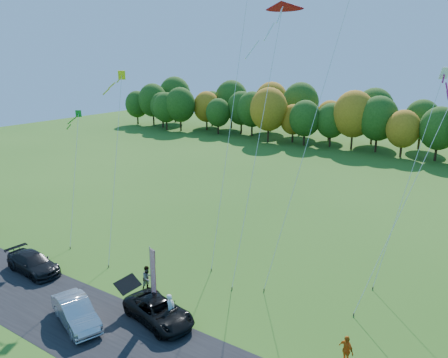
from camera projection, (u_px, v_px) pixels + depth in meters
The scene contains 17 objects.
ground at pixel (171, 307), 27.42m from camera, with size 160.00×160.00×0.00m, color #2B5A18.
asphalt_strip at pixel (124, 341), 24.21m from camera, with size 90.00×6.00×0.01m, color black.
tree_line at pixel (389, 153), 71.52m from camera, with size 116.00×12.00×10.00m, color #1E4711, non-canonical shape.
black_suv at pixel (159, 311), 25.80m from camera, with size 2.29×4.96×1.38m, color black.
silver_sedan at pixel (76, 312), 25.56m from camera, with size 1.61×4.61×1.52m, color #AAA9AE.
dark_truck_a at pixel (33, 263), 31.80m from camera, with size 1.99×4.90×1.42m, color black.
person_tailgate_a at pixel (171, 308), 25.67m from camera, with size 0.67×0.44×1.83m, color white.
person_tailgate_b at pixel (147, 278), 29.33m from camera, with size 0.83×0.65×1.71m, color gray.
person_east at pixel (346, 350), 22.19m from camera, with size 0.95×0.40×1.63m, color orange.
feather_flag at pixel (153, 272), 26.43m from camera, with size 0.55×0.19×4.24m.
kite_delta_blue at pixel (234, 92), 32.85m from camera, with size 3.52×9.93×25.28m.
kite_parafoil_orange at pixel (340, 33), 28.45m from camera, with size 5.56×12.20×33.65m.
kite_delta_red at pixel (261, 124), 30.43m from camera, with size 2.86×9.10×20.35m.
kite_parafoil_rainbow at pixel (429, 151), 25.89m from camera, with size 6.29×8.73×19.92m.
kite_diamond_yellow at pixel (115, 167), 33.54m from camera, with size 3.39×5.76×14.52m.
kite_diamond_green at pixel (74, 178), 37.03m from camera, with size 3.77×5.07×11.02m.
kite_diamond_white at pixel (410, 177), 29.94m from camera, with size 2.49×7.62×14.93m.
Camera 1 is at (16.19, -18.33, 15.18)m, focal length 35.00 mm.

